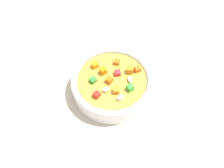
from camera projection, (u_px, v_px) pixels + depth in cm
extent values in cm
cube|color=#BAB2A0|center=(112.00, 92.00, 60.11)|extent=(140.00, 140.00, 2.00)
cylinder|color=white|center=(112.00, 85.00, 57.74)|extent=(18.21, 18.21, 3.72)
torus|color=white|center=(112.00, 79.00, 55.87)|extent=(18.42, 18.42, 1.30)
cylinder|color=gold|center=(112.00, 80.00, 56.03)|extent=(15.42, 15.42, 0.40)
cube|color=orange|center=(130.00, 70.00, 56.35)|extent=(1.79, 1.79, 1.49)
cube|color=red|center=(119.00, 74.00, 56.04)|extent=(1.77, 1.77, 1.00)
cube|color=orange|center=(111.00, 81.00, 54.84)|extent=(1.44, 1.44, 1.24)
cube|color=orange|center=(117.00, 62.00, 58.04)|extent=(1.73, 1.73, 0.91)
ellipsoid|color=beige|center=(130.00, 79.00, 55.33)|extent=(1.98, 2.11, 0.82)
ellipsoid|color=beige|center=(120.00, 97.00, 52.80)|extent=(1.80, 1.19, 0.75)
cube|color=orange|center=(95.00, 65.00, 57.37)|extent=(1.60, 1.60, 1.19)
cube|color=green|center=(130.00, 88.00, 53.80)|extent=(1.48, 1.48, 1.34)
cube|color=orange|center=(137.00, 69.00, 56.77)|extent=(1.70, 1.70, 1.08)
cube|color=orange|center=(105.00, 70.00, 56.42)|extent=(1.52, 1.52, 1.48)
ellipsoid|color=beige|center=(106.00, 89.00, 53.92)|extent=(2.00, 1.55, 0.75)
cube|color=#2E8A33|center=(93.00, 80.00, 55.15)|extent=(1.36, 1.36, 0.97)
cube|color=red|center=(97.00, 95.00, 52.92)|extent=(1.31, 1.31, 1.18)
cube|color=orange|center=(116.00, 90.00, 53.46)|extent=(1.79, 1.79, 1.27)
cylinder|color=silver|center=(80.00, 40.00, 67.76)|extent=(12.18, 1.38, 0.67)
ellipsoid|color=silver|center=(46.00, 69.00, 62.27)|extent=(3.95, 2.33, 0.73)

